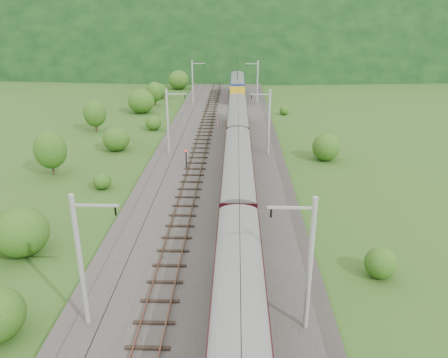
{
  "coord_description": "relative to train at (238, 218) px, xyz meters",
  "views": [
    {
      "loc": [
        2.16,
        -20.17,
        17.04
      ],
      "look_at": [
        1.12,
        17.1,
        2.6
      ],
      "focal_mm": 35.0,
      "sensor_mm": 36.0,
      "label": 1
    }
  ],
  "objects": [
    {
      "name": "track_left",
      "position": [
        -4.8,
        2.52,
        -3.0
      ],
      "size": [
        2.4,
        220.0,
        0.27
      ],
      "color": "brown",
      "rests_on": "railbed"
    },
    {
      "name": "vegetation_left",
      "position": [
        -16.85,
        5.01,
        -0.77
      ],
      "size": [
        11.86,
        144.94,
        6.96
      ],
      "color": "#245115",
      "rests_on": "ground"
    },
    {
      "name": "track_right",
      "position": [
        0.0,
        2.52,
        -3.0
      ],
      "size": [
        2.4,
        220.0,
        0.27
      ],
      "color": "brown",
      "rests_on": "railbed"
    },
    {
      "name": "railbed",
      "position": [
        -2.4,
        2.52,
        -3.22
      ],
      "size": [
        14.0,
        220.0,
        0.3
      ],
      "primitive_type": "cube",
      "color": "#38332D",
      "rests_on": "ground"
    },
    {
      "name": "hazard_post_far",
      "position": [
        -2.14,
        61.17,
        -2.41
      ],
      "size": [
        0.14,
        0.14,
        1.32
      ],
      "primitive_type": "cylinder",
      "color": "red",
      "rests_on": "railbed"
    },
    {
      "name": "catenary_right",
      "position": [
        3.72,
        24.52,
        1.13
      ],
      "size": [
        2.54,
        192.28,
        8.0
      ],
      "color": "gray",
      "rests_on": "railbed"
    },
    {
      "name": "hazard_post_near",
      "position": [
        -2.99,
        38.27,
        -2.26
      ],
      "size": [
        0.17,
        0.17,
        1.61
      ],
      "primitive_type": "cylinder",
      "color": "red",
      "rests_on": "railbed"
    },
    {
      "name": "mountain_ridge",
      "position": [
        -122.4,
        292.52,
        -3.37
      ],
      "size": [
        336.0,
        280.0,
        132.0
      ],
      "primitive_type": "ellipsoid",
      "color": "black",
      "rests_on": "ground"
    },
    {
      "name": "ground",
      "position": [
        -2.4,
        -7.48,
        -3.37
      ],
      "size": [
        600.0,
        600.0,
        0.0
      ],
      "primitive_type": "plane",
      "color": "#2E4E18",
      "rests_on": "ground"
    },
    {
      "name": "overhead_wires",
      "position": [
        -2.4,
        2.52,
        3.73
      ],
      "size": [
        4.83,
        198.0,
        0.03
      ],
      "color": "black",
      "rests_on": "ground"
    },
    {
      "name": "signal",
      "position": [
        -5.83,
        19.13,
        -1.84
      ],
      "size": [
        0.23,
        0.23,
        2.09
      ],
      "color": "black",
      "rests_on": "railbed"
    },
    {
      "name": "catenary_left",
      "position": [
        -8.52,
        24.52,
        1.13
      ],
      "size": [
        2.54,
        192.28,
        8.0
      ],
      "color": "gray",
      "rests_on": "railbed"
    },
    {
      "name": "mountain_main",
      "position": [
        -2.4,
        252.52,
        -3.37
      ],
      "size": [
        504.0,
        360.0,
        244.0
      ],
      "primitive_type": "ellipsoid",
      "color": "black",
      "rests_on": "ground"
    },
    {
      "name": "train",
      "position": [
        0.0,
        0.0,
        0.0
      ],
      "size": [
        2.82,
        134.93,
        4.9
      ],
      "color": "black",
      "rests_on": "ground"
    }
  ]
}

